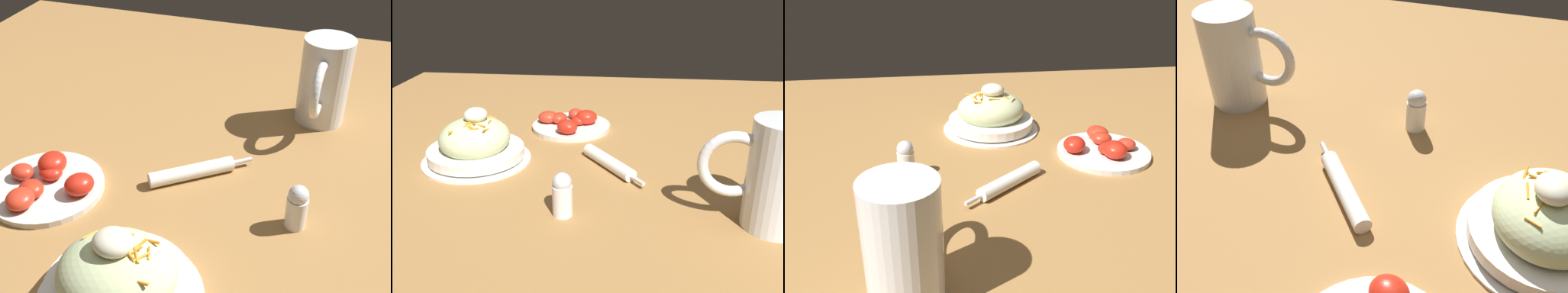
{
  "view_description": "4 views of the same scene",
  "coord_description": "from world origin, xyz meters",
  "views": [
    {
      "loc": [
        -0.25,
        0.62,
        0.52
      ],
      "look_at": [
        -0.04,
        0.01,
        0.08
      ],
      "focal_mm": 46.5,
      "sensor_mm": 36.0,
      "label": 1
    },
    {
      "loc": [
        -0.81,
        -0.05,
        0.37
      ],
      "look_at": [
        -0.08,
        0.03,
        0.06
      ],
      "focal_mm": 41.08,
      "sensor_mm": 36.0,
      "label": 2
    },
    {
      "loc": [
        -0.18,
        -0.72,
        0.41
      ],
      "look_at": [
        -0.08,
        0.03,
        0.06
      ],
      "focal_mm": 42.7,
      "sensor_mm": 36.0,
      "label": 3
    },
    {
      "loc": [
        0.41,
        0.16,
        0.48
      ],
      "look_at": [
        -0.07,
        0.02,
        0.07
      ],
      "focal_mm": 43.57,
      "sensor_mm": 36.0,
      "label": 4
    }
  ],
  "objects": [
    {
      "name": "beer_mug",
      "position": [
        -0.21,
        -0.26,
        0.08
      ],
      "size": [
        0.09,
        0.17,
        0.17
      ],
      "color": "white",
      "rests_on": "ground_plane"
    },
    {
      "name": "tomato_plate",
      "position": [
        0.18,
        0.1,
        0.01
      ],
      "size": [
        0.19,
        0.19,
        0.04
      ],
      "color": "silver",
      "rests_on": "ground_plane"
    },
    {
      "name": "ground_plane",
      "position": [
        0.0,
        0.0,
        0.0
      ],
      "size": [
        1.43,
        1.43,
        0.0
      ],
      "primitive_type": "plane",
      "color": "#9E703D"
    },
    {
      "name": "salad_plate",
      "position": [
        -0.02,
        0.26,
        0.04
      ],
      "size": [
        0.22,
        0.22,
        0.11
      ],
      "color": "white",
      "rests_on": "ground_plane"
    },
    {
      "name": "napkin_roll",
      "position": [
        -0.03,
        -0.01,
        0.01
      ],
      "size": [
        0.15,
        0.12,
        0.03
      ],
      "color": "white",
      "rests_on": "ground_plane"
    },
    {
      "name": "salt_shaker",
      "position": [
        -0.21,
        0.05,
        0.04
      ],
      "size": [
        0.03,
        0.03,
        0.07
      ],
      "color": "white",
      "rests_on": "ground_plane"
    }
  ]
}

